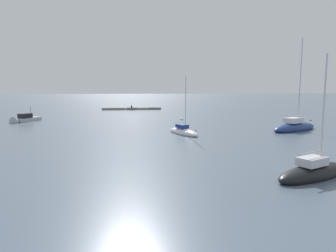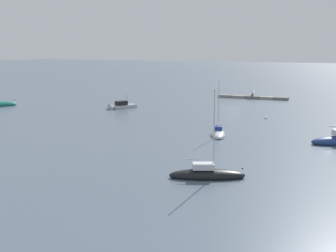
# 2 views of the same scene
# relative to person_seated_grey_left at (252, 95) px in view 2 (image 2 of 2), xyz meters

# --- Properties ---
(ground_plane) EXTENTS (500.00, 500.00, 0.00)m
(ground_plane) POSITION_rel_person_seated_grey_left_xyz_m (-0.04, 16.41, -0.84)
(ground_plane) COLOR slate
(seawall_pier) EXTENTS (15.56, 1.82, 0.59)m
(seawall_pier) POSITION_rel_person_seated_grey_left_xyz_m (-0.04, -0.06, -0.55)
(seawall_pier) COLOR slate
(seawall_pier) RESTS_ON ground_plane
(person_seated_grey_left) EXTENTS (0.42, 0.63, 0.73)m
(person_seated_grey_left) POSITION_rel_person_seated_grey_left_xyz_m (0.00, 0.00, 0.00)
(person_seated_grey_left) COLOR #1E2333
(person_seated_grey_left) RESTS_ON seawall_pier
(umbrella_open_navy) EXTENTS (1.20, 1.20, 1.27)m
(umbrella_open_navy) POSITION_rel_person_seated_grey_left_xyz_m (-0.01, -0.05, 0.85)
(umbrella_open_navy) COLOR black
(umbrella_open_navy) RESTS_ON seawall_pier
(sailboat_white_near) EXTENTS (3.71, 6.19, 7.54)m
(sailboat_white_near) POSITION_rel_person_seated_grey_left_xyz_m (-5.74, 43.11, -0.55)
(sailboat_white_near) COLOR silver
(sailboat_white_near) RESTS_ON ground_plane
(sailboat_black_outer) EXTENTS (6.91, 4.39, 8.20)m
(sailboat_black_outer) POSITION_rel_person_seated_grey_left_xyz_m (-10.73, 61.98, -0.52)
(sailboat_black_outer) COLOR black
(sailboat_black_outer) RESTS_ON ground_plane
(motorboat_grey_mid) EXTENTS (3.99, 5.77, 3.13)m
(motorboat_grey_mid) POSITION_rel_person_seated_grey_left_xyz_m (18.80, 25.84, -0.51)
(motorboat_grey_mid) COLOR #ADB2B7
(motorboat_grey_mid) RESTS_ON ground_plane
(mooring_buoy_near) EXTENTS (0.56, 0.56, 0.56)m
(mooring_buoy_near) POSITION_rel_person_seated_grey_left_xyz_m (-8.60, 26.95, -0.74)
(mooring_buoy_near) COLOR white
(mooring_buoy_near) RESTS_ON ground_plane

